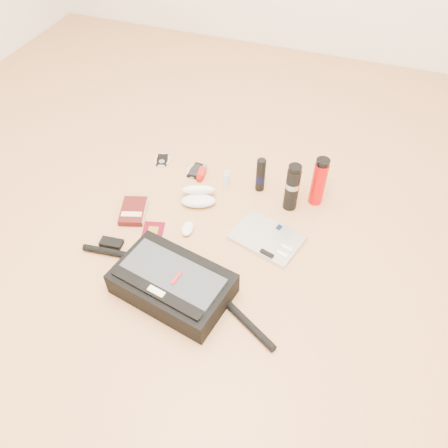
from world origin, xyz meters
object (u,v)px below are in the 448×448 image
Objects in this scene: thermos_black at (292,187)px; book at (134,211)px; thermos_red at (319,182)px; messenger_bag at (172,283)px; laptop at (267,238)px.

book is at bearing -156.82° from thermos_black.
thermos_red reaches higher than thermos_black.
book is 0.76m from thermos_black.
thermos_red is (0.44, 0.72, 0.07)m from messenger_bag.
messenger_bag is 0.73m from thermos_black.
thermos_black is (0.05, 0.24, 0.12)m from laptop.
thermos_black is at bearing 95.12° from laptop.
laptop is (0.29, 0.40, -0.05)m from messenger_bag.
messenger_bag is 0.50m from laptop.
messenger_bag is at bearing -117.40° from thermos_black.
laptop is at bearing -116.10° from thermos_red.
book reaches higher than laptop.
book is at bearing 147.77° from messenger_bag.
messenger_bag is at bearing -61.19° from book.
messenger_bag is 4.65× the size of book.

